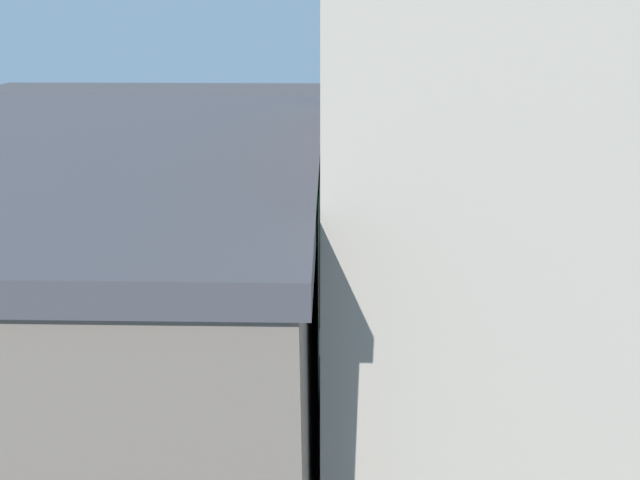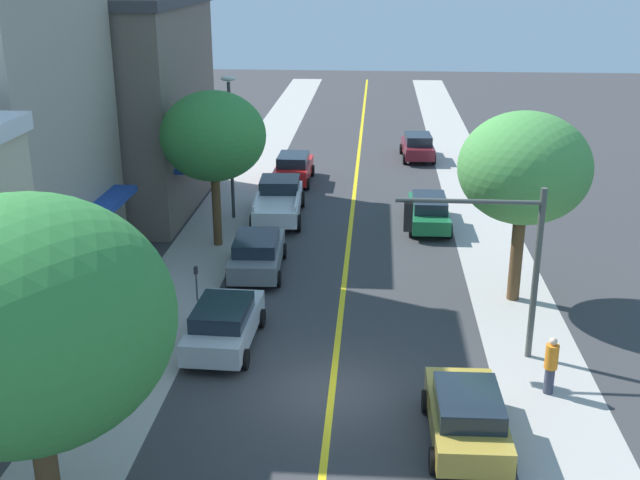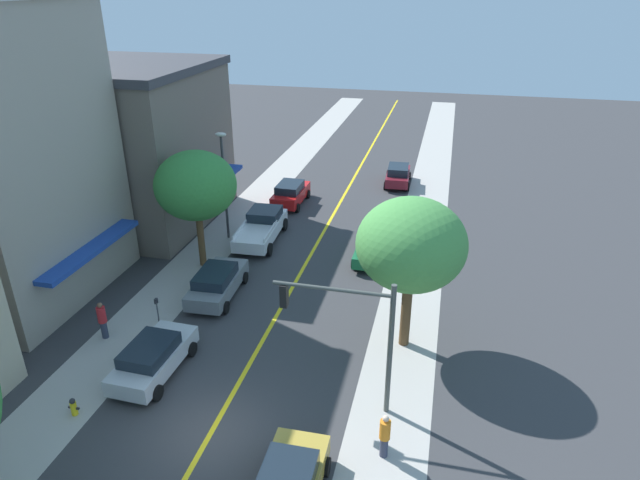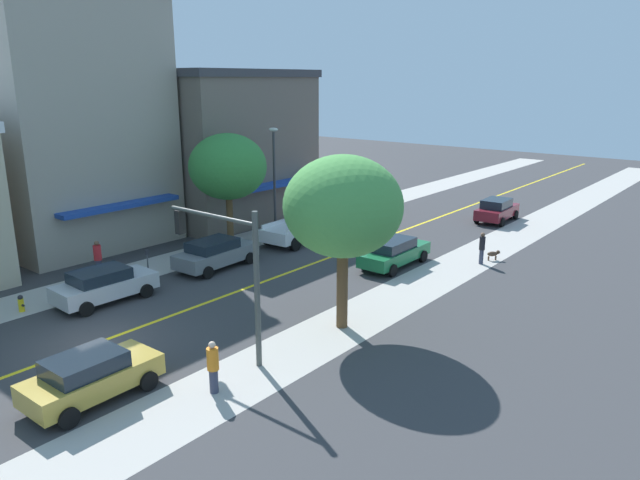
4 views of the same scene
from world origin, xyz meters
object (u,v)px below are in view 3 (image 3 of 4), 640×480
object	(u,v)px
maroon_sedan_right_curb	(398,175)
red_sedan_left_curb	(291,193)
traffic_light_mast	(352,325)
pedestrian_orange_shirt	(385,435)
pedestrian_black_shirt	(435,227)
pedestrian_red_shirt	(102,319)
parking_meter	(157,307)
green_sedan_right_curb	(373,246)
fire_hydrant	(74,407)
white_pickup_truck	(262,227)
street_tree_right_corner	(196,186)
street_lamp	(224,175)
street_tree_left_far	(411,245)
small_dog	(439,229)
grey_sedan_left_curb	(217,282)
silver_sedan_left_curb	(153,357)

from	to	relation	value
maroon_sedan_right_curb	red_sedan_left_curb	bearing A→B (deg)	127.45
traffic_light_mast	pedestrian_orange_shirt	bearing A→B (deg)	125.88
pedestrian_black_shirt	pedestrian_red_shirt	bearing A→B (deg)	-118.47
parking_meter	traffic_light_mast	xyz separation A→B (m)	(9.94, -3.44, 2.80)
red_sedan_left_curb	green_sedan_right_curb	size ratio (longest dim) A/B	0.92
pedestrian_black_shirt	fire_hydrant	bearing A→B (deg)	-106.83
pedestrian_black_shirt	pedestrian_red_shirt	distance (m)	20.01
pedestrian_orange_shirt	green_sedan_right_curb	bearing A→B (deg)	-126.54
maroon_sedan_right_curb	white_pickup_truck	world-z (taller)	white_pickup_truck
traffic_light_mast	parking_meter	bearing A→B (deg)	-19.07
street_tree_right_corner	street_lamp	world-z (taller)	street_lamp
street_tree_left_far	street_tree_right_corner	bearing A→B (deg)	157.35
pedestrian_red_shirt	small_dog	xyz separation A→B (m)	(14.43, 15.17, -0.61)
fire_hydrant	street_tree_left_far	bearing A→B (deg)	32.46
parking_meter	grey_sedan_left_curb	size ratio (longest dim) A/B	0.28
grey_sedan_left_curb	white_pickup_truck	world-z (taller)	white_pickup_truck
maroon_sedan_right_curb	small_dog	world-z (taller)	maroon_sedan_right_curb
maroon_sedan_right_curb	pedestrian_red_shirt	xyz separation A→B (m)	(-10.81, -24.10, 0.15)
street_tree_left_far	grey_sedan_left_curb	size ratio (longest dim) A/B	1.48
white_pickup_truck	grey_sedan_left_curb	bearing A→B (deg)	177.31
fire_hydrant	silver_sedan_left_curb	world-z (taller)	silver_sedan_left_curb
maroon_sedan_right_curb	street_tree_left_far	bearing A→B (deg)	-175.87
street_tree_left_far	silver_sedan_left_curb	size ratio (longest dim) A/B	1.56
grey_sedan_left_curb	pedestrian_orange_shirt	bearing A→B (deg)	-134.06
street_tree_left_far	traffic_light_mast	distance (m)	4.94
grey_sedan_left_curb	white_pickup_truck	bearing A→B (deg)	-2.53
traffic_light_mast	small_dog	distance (m)	17.47
street_tree_right_corner	pedestrian_red_shirt	xyz separation A→B (m)	(-1.38, -7.72, -3.84)
silver_sedan_left_curb	maroon_sedan_right_curb	xyz separation A→B (m)	(7.32, 25.90, 0.02)
small_dog	pedestrian_red_shirt	bearing A→B (deg)	177.44
street_tree_right_corner	green_sedan_right_curb	world-z (taller)	street_tree_right_corner
grey_sedan_left_curb	pedestrian_orange_shirt	world-z (taller)	pedestrian_orange_shirt
parking_meter	silver_sedan_left_curb	world-z (taller)	silver_sedan_left_curb
parking_meter	maroon_sedan_right_curb	size ratio (longest dim) A/B	0.31
white_pickup_truck	green_sedan_right_curb	bearing A→B (deg)	-99.95
pedestrian_orange_shirt	silver_sedan_left_curb	bearing A→B (deg)	-59.09
maroon_sedan_right_curb	white_pickup_truck	distance (m)	14.33
street_lamp	street_tree_right_corner	bearing A→B (deg)	-90.07
street_lamp	maroon_sedan_right_curb	bearing A→B (deg)	53.13
street_tree_right_corner	white_pickup_truck	size ratio (longest dim) A/B	1.18
pedestrian_orange_shirt	small_dog	xyz separation A→B (m)	(1.09, 19.16, -0.56)
small_dog	green_sedan_right_curb	bearing A→B (deg)	-179.36
street_tree_right_corner	grey_sedan_left_curb	xyz separation A→B (m)	(2.21, -3.09, -4.00)
grey_sedan_left_curb	parking_meter	bearing A→B (deg)	146.24
silver_sedan_left_curb	maroon_sedan_right_curb	size ratio (longest dim) A/B	1.05
parking_meter	red_sedan_left_curb	world-z (taller)	red_sedan_left_curb
street_tree_right_corner	fire_hydrant	distance (m)	13.20
pedestrian_red_shirt	maroon_sedan_right_curb	bearing A→B (deg)	34.21
pedestrian_black_shirt	maroon_sedan_right_curb	bearing A→B (deg)	125.42
green_sedan_right_curb	pedestrian_red_shirt	bearing A→B (deg)	134.75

